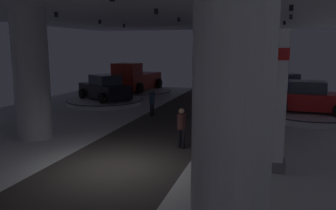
% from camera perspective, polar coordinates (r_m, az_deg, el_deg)
% --- Properties ---
extents(ground, '(24.00, 44.00, 0.06)m').
position_cam_1_polar(ground, '(11.30, -8.88, -10.61)').
color(ground, silver).
extents(column_left, '(1.46, 1.46, 5.50)m').
position_cam_1_polar(column_left, '(15.34, -22.21, 4.81)').
color(column_left, '#ADADB2').
rests_on(column_left, ground).
extents(column_right, '(1.59, 1.59, 5.50)m').
position_cam_1_polar(column_right, '(6.67, 10.92, -0.25)').
color(column_right, silver).
rests_on(column_right, ground).
extents(brand_sign_pylon, '(1.27, 0.66, 4.43)m').
position_cam_1_polar(brand_sign_pylon, '(10.90, 16.54, 0.89)').
color(brand_sign_pylon, slate).
rests_on(brand_sign_pylon, ground).
extents(display_platform_far_right, '(5.31, 5.31, 0.36)m').
position_cam_1_polar(display_platform_far_right, '(20.15, 22.69, -1.52)').
color(display_platform_far_right, silver).
rests_on(display_platform_far_right, ground).
extents(display_car_far_right, '(4.31, 2.40, 1.71)m').
position_cam_1_polar(display_car_far_right, '(20.00, 22.78, 1.09)').
color(display_car_far_right, red).
rests_on(display_car_far_right, display_platform_far_right).
extents(display_platform_deep_right, '(5.28, 5.28, 0.33)m').
position_cam_1_polar(display_platform_deep_right, '(25.77, 19.15, 0.99)').
color(display_platform_deep_right, '#333338').
rests_on(display_platform_deep_right, ground).
extents(display_car_deep_right, '(3.25, 4.56, 1.71)m').
position_cam_1_polar(display_car_deep_right, '(25.69, 19.24, 3.01)').
color(display_car_deep_right, navy).
rests_on(display_car_deep_right, display_platform_deep_right).
extents(display_platform_deep_left, '(5.68, 5.68, 0.35)m').
position_cam_1_polar(display_platform_deep_left, '(28.20, -5.24, 2.23)').
color(display_platform_deep_left, '#B7B7BC').
rests_on(display_platform_deep_left, ground).
extents(pickup_truck_deep_left, '(3.05, 5.47, 2.30)m').
position_cam_1_polar(pickup_truck_deep_left, '(27.79, -5.58, 4.38)').
color(pickup_truck_deep_left, maroon).
rests_on(pickup_truck_deep_left, display_platform_deep_left).
extents(display_platform_far_left, '(5.21, 5.21, 0.32)m').
position_cam_1_polar(display_platform_far_left, '(23.69, -10.67, 0.61)').
color(display_platform_far_left, silver).
rests_on(display_platform_far_left, ground).
extents(display_car_far_left, '(4.50, 3.79, 1.71)m').
position_cam_1_polar(display_car_far_left, '(23.54, -10.70, 2.78)').
color(display_car_far_left, black).
rests_on(display_car_far_left, display_platform_far_left).
extents(visitor_walking_near, '(0.32, 0.32, 1.59)m').
position_cam_1_polar(visitor_walking_near, '(19.11, -2.73, 0.80)').
color(visitor_walking_near, black).
rests_on(visitor_walking_near, ground).
extents(visitor_walking_far, '(0.32, 0.32, 1.59)m').
position_cam_1_polar(visitor_walking_far, '(12.99, 2.30, -3.50)').
color(visitor_walking_far, black).
rests_on(visitor_walking_far, ground).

